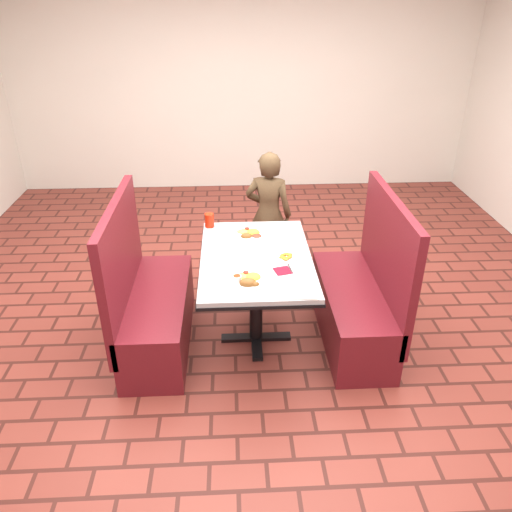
# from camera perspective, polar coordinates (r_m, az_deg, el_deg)

# --- Properties ---
(room) EXTENTS (7.00, 7.04, 2.82)m
(room) POSITION_cam_1_polar(r_m,az_deg,el_deg) (3.23, -0.00, 18.46)
(room) COLOR brown
(room) RESTS_ON ground
(dining_table) EXTENTS (0.81, 1.21, 0.75)m
(dining_table) POSITION_cam_1_polar(r_m,az_deg,el_deg) (3.66, -0.00, -1.32)
(dining_table) COLOR #A6A8AB
(dining_table) RESTS_ON ground
(booth_bench_left) EXTENTS (0.47, 1.20, 1.17)m
(booth_bench_left) POSITION_cam_1_polar(r_m,az_deg,el_deg) (3.88, -11.91, -5.76)
(booth_bench_left) COLOR maroon
(booth_bench_left) RESTS_ON ground
(booth_bench_right) EXTENTS (0.47, 1.20, 1.17)m
(booth_bench_right) POSITION_cam_1_polar(r_m,az_deg,el_deg) (3.95, 11.70, -5.10)
(booth_bench_right) COLOR maroon
(booth_bench_right) RESTS_ON ground
(diner_person) EXTENTS (0.50, 0.39, 1.20)m
(diner_person) POSITION_cam_1_polar(r_m,az_deg,el_deg) (4.68, 1.44, 4.79)
(diner_person) COLOR brown
(diner_person) RESTS_ON ground
(near_dinner_plate) EXTENTS (0.26, 0.26, 0.08)m
(near_dinner_plate) POSITION_cam_1_polar(r_m,az_deg,el_deg) (3.29, -0.89, -2.57)
(near_dinner_plate) COLOR white
(near_dinner_plate) RESTS_ON dining_table
(far_dinner_plate) EXTENTS (0.26, 0.26, 0.07)m
(far_dinner_plate) POSITION_cam_1_polar(r_m,az_deg,el_deg) (3.91, -0.72, 2.65)
(far_dinner_plate) COLOR white
(far_dinner_plate) RESTS_ON dining_table
(plantain_plate) EXTENTS (0.17, 0.17, 0.03)m
(plantain_plate) POSITION_cam_1_polar(r_m,az_deg,el_deg) (3.58, 3.39, -0.16)
(plantain_plate) COLOR white
(plantain_plate) RESTS_ON dining_table
(maroon_napkin) EXTENTS (0.14, 0.14, 0.00)m
(maroon_napkin) POSITION_cam_1_polar(r_m,az_deg,el_deg) (3.43, 3.07, -1.70)
(maroon_napkin) COLOR maroon
(maroon_napkin) RESTS_ON dining_table
(spoon_utensil) EXTENTS (0.02, 0.12, 0.00)m
(spoon_utensil) POSITION_cam_1_polar(r_m,az_deg,el_deg) (3.46, 3.92, -1.42)
(spoon_utensil) COLOR #B8B8BD
(spoon_utensil) RESTS_ON dining_table
(red_tumbler) EXTENTS (0.07, 0.07, 0.11)m
(red_tumbler) POSITION_cam_1_polar(r_m,az_deg,el_deg) (4.06, -5.34, 4.09)
(red_tumbler) COLOR red
(red_tumbler) RESTS_ON dining_table
(paper_napkin) EXTENTS (0.20, 0.16, 0.01)m
(paper_napkin) POSITION_cam_1_polar(r_m,az_deg,el_deg) (3.19, 5.41, -4.28)
(paper_napkin) COLOR white
(paper_napkin) RESTS_ON dining_table
(knife_utensil) EXTENTS (0.01, 0.15, 0.00)m
(knife_utensil) POSITION_cam_1_polar(r_m,az_deg,el_deg) (3.30, -1.61, -2.83)
(knife_utensil) COLOR silver
(knife_utensil) RESTS_ON dining_table
(fork_utensil) EXTENTS (0.08, 0.15, 0.00)m
(fork_utensil) POSITION_cam_1_polar(r_m,az_deg,el_deg) (3.31, -0.49, -2.71)
(fork_utensil) COLOR silver
(fork_utensil) RESTS_ON dining_table
(lettuce_shreds) EXTENTS (0.28, 0.32, 0.00)m
(lettuce_shreds) POSITION_cam_1_polar(r_m,az_deg,el_deg) (3.67, 0.58, 0.47)
(lettuce_shreds) COLOR #92C24D
(lettuce_shreds) RESTS_ON dining_table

